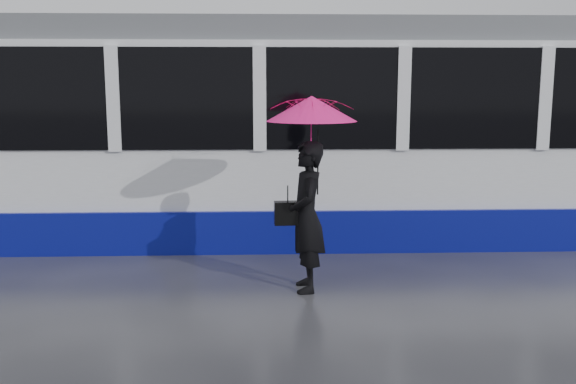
{
  "coord_description": "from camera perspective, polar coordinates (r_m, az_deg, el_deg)",
  "views": [
    {
      "loc": [
        -0.52,
        -7.65,
        2.41
      ],
      "look_at": [
        -0.22,
        0.06,
        1.1
      ],
      "focal_mm": 40.0,
      "sensor_mm": 36.0,
      "label": 1
    }
  ],
  "objects": [
    {
      "name": "ground",
      "position": [
        8.04,
        1.62,
        -7.82
      ],
      "size": [
        90.0,
        90.0,
        0.0
      ],
      "primitive_type": "plane",
      "color": "#27272B",
      "rests_on": "ground"
    },
    {
      "name": "handbag",
      "position": [
        7.45,
        -0.03,
        -1.88
      ],
      "size": [
        0.32,
        0.15,
        0.45
      ],
      "rotation": [
        0.0,
        0.0,
        0.06
      ],
      "color": "black",
      "rests_on": "ground"
    },
    {
      "name": "tram",
      "position": [
        10.47,
        11.39,
        5.21
      ],
      "size": [
        26.0,
        2.56,
        3.35
      ],
      "color": "white",
      "rests_on": "ground"
    },
    {
      "name": "rails",
      "position": [
        10.44,
        0.71,
        -3.66
      ],
      "size": [
        34.0,
        1.51,
        0.02
      ],
      "color": "#3F3D38",
      "rests_on": "ground"
    },
    {
      "name": "woman",
      "position": [
        7.45,
        1.67,
        -2.22
      ],
      "size": [
        0.46,
        0.66,
        1.76
      ],
      "primitive_type": "imported",
      "rotation": [
        0.0,
        0.0,
        -1.52
      ],
      "color": "black",
      "rests_on": "ground"
    },
    {
      "name": "umbrella",
      "position": [
        7.31,
        2.1,
        5.85
      ],
      "size": [
        1.09,
        1.09,
        1.19
      ],
      "rotation": [
        0.0,
        0.0,
        0.06
      ],
      "color": "#FF1583",
      "rests_on": "ground"
    }
  ]
}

